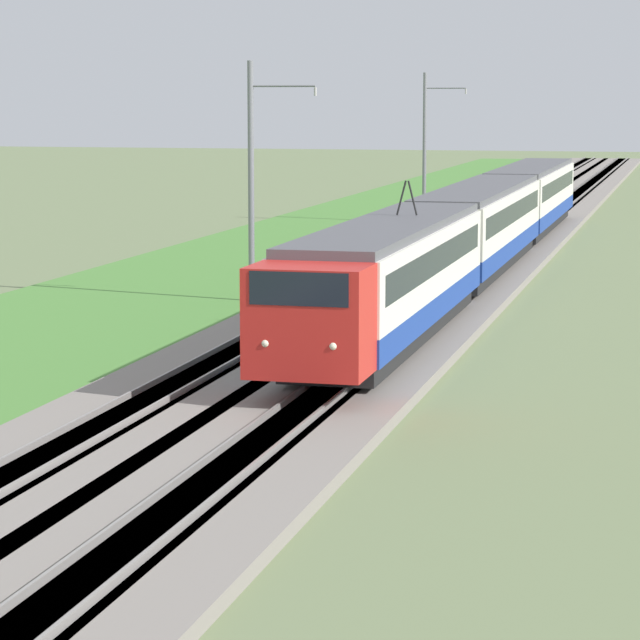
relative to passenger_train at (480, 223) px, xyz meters
name	(u,v)px	position (x,y,z in m)	size (l,w,h in m)	color
ballast_main	(383,275)	(-1.09, 3.88, -2.15)	(240.00, 4.40, 0.30)	gray
ballast_adjacent	(476,277)	(-1.09, 0.00, -2.15)	(240.00, 4.40, 0.30)	gray
track_main	(383,275)	(-1.09, 3.88, -2.14)	(240.00, 1.57, 0.45)	#4C4238
track_adjacent	(476,277)	(-1.09, 0.00, -2.14)	(240.00, 1.57, 0.45)	#4C4238
grass_verge	(246,273)	(-1.09, 9.88, -2.24)	(240.00, 13.66, 0.12)	#4C8438
passenger_train	(480,223)	(0.00, 0.00, 0.00)	(58.47, 2.95, 4.94)	red
catenary_mast_mid	(253,180)	(-9.96, 6.90, 2.23)	(0.22, 2.56, 8.78)	slate
catenary_mast_far	(425,147)	(25.56, 6.90, 2.28)	(0.22, 2.56, 8.89)	slate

